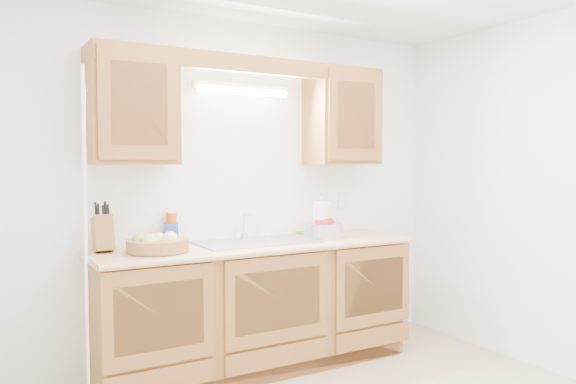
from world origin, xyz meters
TOP-DOWN VIEW (x-y plane):
  - room at (0.00, 0.00)m, footprint 3.52×3.50m
  - base_cabinets at (0.00, 1.20)m, footprint 2.20×0.60m
  - countertop at (0.00, 1.19)m, footprint 2.30×0.63m
  - upper_cabinet_left at (-0.83, 1.33)m, footprint 0.55×0.33m
  - upper_cabinet_right at (0.83, 1.33)m, footprint 0.55×0.33m
  - valance at (0.00, 1.19)m, footprint 2.20×0.05m
  - fluorescent_fixture at (0.00, 1.42)m, footprint 0.76×0.08m
  - sink at (0.00, 1.21)m, footprint 0.84×0.46m
  - wire_shelf_pole at (-1.20, 0.94)m, footprint 0.03×0.03m
  - outlet_plate at (0.95, 1.49)m, footprint 0.08×0.01m
  - fruit_basket at (-0.73, 1.14)m, footprint 0.52×0.52m
  - knife_block at (-1.02, 1.33)m, footprint 0.11×0.19m
  - orange_canister at (-0.54, 1.44)m, footprint 0.09×0.09m
  - soap_bottle at (-0.54, 1.44)m, footprint 0.13×0.13m
  - sponge at (0.54, 1.44)m, footprint 0.12×0.09m
  - paper_towel at (0.54, 1.19)m, footprint 0.16×0.16m
  - apple_bowl at (0.54, 1.17)m, footprint 0.32×0.32m

SIDE VIEW (x-z plane):
  - base_cabinets at x=0.00m, z-range 0.01..0.87m
  - sink at x=0.00m, z-range 0.65..1.01m
  - countertop at x=0.00m, z-range 0.86..0.90m
  - sponge at x=0.54m, z-range 0.90..0.92m
  - fruit_basket at x=-0.73m, z-range 0.89..1.01m
  - apple_bowl at x=0.54m, z-range 0.89..1.04m
  - wire_shelf_pole at x=-1.20m, z-range 0.00..2.00m
  - soap_bottle at x=-0.54m, z-range 0.90..1.11m
  - orange_canister at x=-0.54m, z-range 0.90..1.13m
  - knife_block at x=-1.02m, z-range 0.85..1.18m
  - paper_towel at x=0.54m, z-range 0.87..1.19m
  - outlet_plate at x=0.95m, z-range 1.09..1.21m
  - room at x=0.00m, z-range 0.00..2.50m
  - upper_cabinet_left at x=-0.83m, z-range 1.45..2.20m
  - upper_cabinet_right at x=0.83m, z-range 1.45..2.20m
  - fluorescent_fixture at x=0.00m, z-range 1.96..2.04m
  - valance at x=0.00m, z-range 2.08..2.20m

